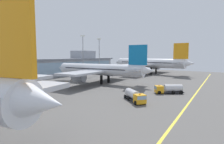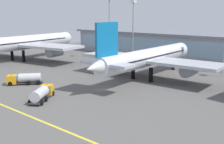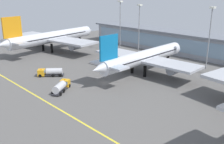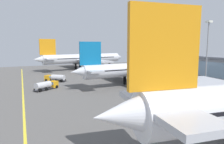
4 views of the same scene
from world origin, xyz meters
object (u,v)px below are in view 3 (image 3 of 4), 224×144
Objects in this scene: apron_light_mast_west at (120,19)px; apron_light_mast_east at (139,21)px; airliner_near_left at (52,37)px; baggage_tug_near at (61,86)px; airliner_near_right at (144,57)px; apron_light_mast_centre at (210,29)px; fuel_tanker_truck at (50,72)px.

apron_light_mast_east is (9.08, 3.67, -0.80)m from apron_light_mast_west.
airliner_near_left is 57.05m from baggage_tug_near.
airliner_near_left is at bearing -139.42° from apron_light_mast_east.
apron_light_mast_west is 1.06× the size of apron_light_mast_east.
apron_light_mast_east reaches higher than airliner_near_right.
apron_light_mast_east is (-17.16, 55.23, 13.62)m from baggage_tug_near.
baggage_tug_near is 58.26m from apron_light_mast_centre.
baggage_tug_near is (49.87, -27.21, -5.24)m from airliner_near_left.
apron_light_mast_centre is (69.08, 25.99, 8.73)m from airliner_near_left.
apron_light_mast_east is (-2.25, 50.44, 13.62)m from fuel_tanker_truck.
apron_light_mast_east is at bearing -58.30° from airliner_near_left.
airliner_near_right is 5.66× the size of baggage_tug_near.
airliner_near_right is (55.58, 4.48, -0.80)m from airliner_near_left.
apron_light_mast_west is at bearing -7.22° from baggage_tug_near.
apron_light_mast_east is (32.71, 28.02, 8.38)m from airliner_near_left.
fuel_tanker_truck is at bearing -76.39° from apron_light_mast_west.
airliner_near_left is 74.32m from apron_light_mast_centre.
airliner_near_right is 2.05× the size of apron_light_mast_west.
baggage_tug_near is 0.36× the size of apron_light_mast_west.
apron_light_mast_west reaches higher than airliner_near_right.
apron_light_mast_west reaches higher than airliner_near_left.
fuel_tanker_truck is 0.37× the size of apron_light_mast_east.
airliner_near_left reaches higher than baggage_tug_near.
baggage_tug_near is at bearing -109.86° from apron_light_mast_centre.
apron_light_mast_centre is 36.43m from apron_light_mast_east.
apron_light_mast_west is at bearing 55.60° from airliner_near_right.
baggage_tug_near is at bearing -63.04° from apron_light_mast_west.
baggage_tug_near is 0.37× the size of apron_light_mast_centre.
apron_light_mast_centre reaches higher than apron_light_mast_east.
apron_light_mast_west is (-26.23, 51.56, 14.42)m from baggage_tug_near.
airliner_near_left reaches higher than fuel_tanker_truck.
fuel_tanker_truck is at bearing 140.02° from airliner_near_right.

